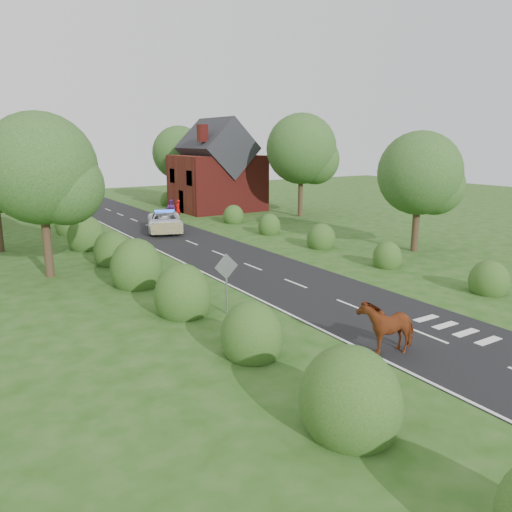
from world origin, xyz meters
TOP-DOWN VIEW (x-y plane):
  - ground at (0.00, 0.00)m, footprint 120.00×120.00m
  - road at (0.00, 15.00)m, footprint 6.00×70.00m
  - road_markings at (-1.60, 12.93)m, footprint 4.96×70.00m
  - hedgerow_left at (-6.51, 11.69)m, footprint 2.75×50.41m
  - hedgerow_right at (6.60, 11.21)m, footprint 2.10×45.78m
  - tree_left_a at (-9.75, 11.86)m, footprint 5.74×5.60m
  - tree_right_a at (11.23, 5.87)m, footprint 5.33×5.20m
  - tree_right_b at (14.29, 21.84)m, footprint 6.56×6.40m
  - tree_right_c at (9.27, 37.85)m, footprint 6.15×6.00m
  - road_sign at (-5.00, 2.00)m, footprint 1.06×0.08m
  - house at (9.49, 30.00)m, footprint 8.00×7.40m
  - cow at (-2.26, -4.09)m, footprint 2.29×1.47m
  - police_van at (0.19, 21.24)m, footprint 4.25×6.07m
  - pedestrian_red at (3.83, 27.01)m, footprint 0.73×0.70m
  - pedestrian_purple at (2.98, 26.63)m, footprint 1.11×1.11m

SIDE VIEW (x-z plane):
  - ground at x=0.00m, z-range 0.00..0.00m
  - road at x=0.00m, z-range 0.00..0.02m
  - road_markings at x=-1.60m, z-range 0.02..0.03m
  - hedgerow_right at x=6.60m, z-range -0.50..1.60m
  - hedgerow_left at x=-6.51m, z-range -0.75..2.25m
  - cow at x=-2.26m, z-range 0.00..1.51m
  - police_van at x=0.19m, z-range -0.07..1.61m
  - pedestrian_red at x=3.83m, z-range 0.00..1.69m
  - pedestrian_purple at x=2.98m, z-range 0.00..1.81m
  - road_sign at x=-5.00m, z-range 0.39..2.92m
  - house at x=9.49m, z-range -0.80..8.37m
  - tree_right_a at x=11.23m, z-range 0.96..8.52m
  - tree_left_a at x=-9.75m, z-range 1.15..9.53m
  - tree_right_c at x=9.27m, z-range 1.05..9.63m
  - tree_right_b at x=14.29m, z-range 1.24..10.64m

